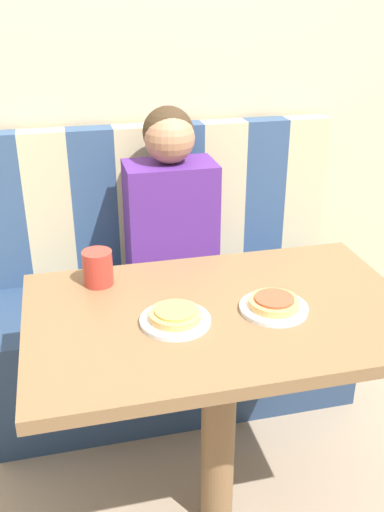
# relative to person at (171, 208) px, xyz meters

# --- Properties ---
(wall_back) EXTENTS (7.00, 0.05, 2.60)m
(wall_back) POSITION_rel_person_xyz_m (0.00, 0.32, 0.49)
(wall_back) COLOR #C6B28E
(wall_back) RESTS_ON ground_plane
(booth_seat) EXTENTS (1.37, 0.53, 0.46)m
(booth_seat) POSITION_rel_person_xyz_m (0.00, -0.00, -0.57)
(booth_seat) COLOR navy
(booth_seat) RESTS_ON ground_plane
(booth_backrest) EXTENTS (1.37, 0.09, 0.60)m
(booth_backrest) POSITION_rel_person_xyz_m (-0.00, 0.22, -0.05)
(booth_backrest) COLOR navy
(booth_backrest) RESTS_ON booth_seat
(dining_table) EXTENTS (1.02, 0.65, 0.76)m
(dining_table) POSITION_rel_person_xyz_m (0.00, -0.66, -0.15)
(dining_table) COLOR brown
(dining_table) RESTS_ON ground_plane
(person) EXTENTS (0.32, 0.21, 0.70)m
(person) POSITION_rel_person_xyz_m (0.00, 0.00, 0.00)
(person) COLOR #4C237A
(person) RESTS_ON booth_seat
(plate_left) EXTENTS (0.18, 0.18, 0.01)m
(plate_left) POSITION_rel_person_xyz_m (-0.13, -0.70, -0.04)
(plate_left) COLOR white
(plate_left) RESTS_ON dining_table
(plate_right) EXTENTS (0.18, 0.18, 0.01)m
(plate_right) POSITION_rel_person_xyz_m (0.13, -0.70, -0.04)
(plate_right) COLOR white
(plate_right) RESTS_ON dining_table
(pizza_left) EXTENTS (0.13, 0.13, 0.03)m
(pizza_left) POSITION_rel_person_xyz_m (-0.13, -0.70, -0.02)
(pizza_left) COLOR tan
(pizza_left) RESTS_ON plate_left
(pizza_right) EXTENTS (0.13, 0.13, 0.03)m
(pizza_right) POSITION_rel_person_xyz_m (0.13, -0.70, -0.02)
(pizza_right) COLOR tan
(pizza_right) RESTS_ON plate_right
(drinking_cup) EXTENTS (0.08, 0.08, 0.10)m
(drinking_cup) POSITION_rel_person_xyz_m (-0.30, -0.44, 0.01)
(drinking_cup) COLOR #B23328
(drinking_cup) RESTS_ON dining_table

